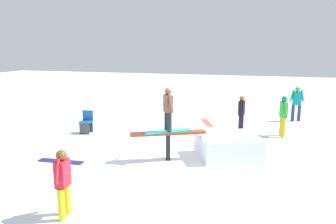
{
  "coord_description": "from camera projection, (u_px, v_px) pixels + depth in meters",
  "views": [
    {
      "loc": [
        -2.57,
        9.05,
        3.37
      ],
      "look_at": [
        0.0,
        0.0,
        1.48
      ],
      "focal_mm": 35.0,
      "sensor_mm": 36.0,
      "label": 1
    }
  ],
  "objects": [
    {
      "name": "snow_kicker_ramp",
      "position": [
        228.0,
        146.0,
        10.12
      ],
      "size": [
        2.27,
        2.12,
        0.68
      ],
      "primitive_type": "cube",
      "rotation": [
        0.0,
        0.0,
        0.44
      ],
      "color": "white",
      "rests_on": "ground"
    },
    {
      "name": "loose_snowboard_navy",
      "position": [
        61.0,
        161.0,
        9.73
      ],
      "size": [
        1.41,
        0.34,
        0.02
      ],
      "primitive_type": "cube",
      "rotation": [
        0.0,
        0.0,
        0.04
      ],
      "color": "navy",
      "rests_on": "ground"
    },
    {
      "name": "main_rider_on_rail",
      "position": [
        168.0,
        110.0,
        9.59
      ],
      "size": [
        1.34,
        1.02,
        1.32
      ],
      "rotation": [
        0.0,
        0.0,
        0.59
      ],
      "color": "#24C1D2",
      "rests_on": "rail_feature"
    },
    {
      "name": "bystander_teal",
      "position": [
        297.0,
        102.0,
        14.87
      ],
      "size": [
        0.65,
        0.26,
        1.57
      ],
      "rotation": [
        0.0,
        0.0,
        0.14
      ],
      "color": "navy",
      "rests_on": "ground"
    },
    {
      "name": "bystander_red",
      "position": [
        63.0,
        180.0,
        6.43
      ],
      "size": [
        0.24,
        0.64,
        1.41
      ],
      "rotation": [
        0.0,
        0.0,
        4.82
      ],
      "color": "yellow",
      "rests_on": "ground"
    },
    {
      "name": "rail_feature",
      "position": [
        168.0,
        136.0,
        9.75
      ],
      "size": [
        2.16,
        1.21,
        0.88
      ],
      "rotation": [
        0.0,
        0.0,
        0.44
      ],
      "color": "black",
      "rests_on": "ground"
    },
    {
      "name": "folding_chair",
      "position": [
        87.0,
        123.0,
        12.9
      ],
      "size": [
        0.48,
        0.48,
        0.88
      ],
      "rotation": [
        0.0,
        0.0,
        3.23
      ],
      "color": "#3F3F44",
      "rests_on": "ground"
    },
    {
      "name": "bystander_black",
      "position": [
        241.0,
        112.0,
        12.87
      ],
      "size": [
        0.26,
        0.63,
        1.49
      ],
      "rotation": [
        0.0,
        0.0,
        4.55
      ],
      "color": "black",
      "rests_on": "ground"
    },
    {
      "name": "ground_plane",
      "position": [
        168.0,
        160.0,
        9.89
      ],
      "size": [
        60.0,
        60.0,
        0.0
      ],
      "primitive_type": "plane",
      "color": "white"
    },
    {
      "name": "loose_snowboard_coral",
      "position": [
        207.0,
        123.0,
        14.67
      ],
      "size": [
        0.81,
        1.47,
        0.02
      ],
      "primitive_type": "cube",
      "rotation": [
        0.0,
        0.0,
        5.1
      ],
      "color": "#EE644D",
      "rests_on": "ground"
    },
    {
      "name": "bystander_green",
      "position": [
        283.0,
        114.0,
        12.3
      ],
      "size": [
        0.29,
        0.66,
        1.56
      ],
      "rotation": [
        0.0,
        0.0,
        4.92
      ],
      "color": "gold",
      "rests_on": "ground"
    }
  ]
}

